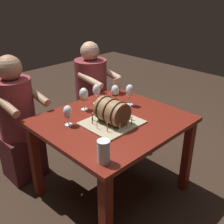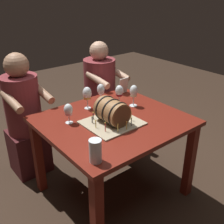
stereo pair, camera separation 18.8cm
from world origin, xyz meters
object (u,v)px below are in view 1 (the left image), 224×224
(wine_glass_rose, at_px, (68,112))
(person_seated_left, at_px, (19,125))
(barrel_cake, at_px, (112,113))
(dining_table, at_px, (112,131))
(wine_glass_amber, at_px, (84,95))
(wine_glass_red, at_px, (115,91))
(wine_glass_empty, at_px, (96,91))
(wine_glass_white, at_px, (130,91))
(beer_pint, at_px, (104,153))
(menu_card, at_px, (117,85))
(person_seated_right, at_px, (92,99))

(wine_glass_rose, distance_m, person_seated_left, 0.69)
(barrel_cake, distance_m, person_seated_left, 0.96)
(barrel_cake, height_order, wine_glass_rose, barrel_cake)
(dining_table, xyz_separation_m, wine_glass_amber, (-0.04, 0.30, 0.25))
(dining_table, height_order, wine_glass_red, wine_glass_red)
(wine_glass_red, xyz_separation_m, wine_glass_empty, (-0.11, 0.13, 0.00))
(dining_table, xyz_separation_m, barrel_cake, (-0.06, -0.05, 0.21))
(barrel_cake, relative_size, wine_glass_amber, 2.10)
(wine_glass_white, xyz_separation_m, wine_glass_empty, (-0.19, 0.23, -0.01))
(beer_pint, bearing_deg, wine_glass_red, 40.14)
(menu_card, bearing_deg, wine_glass_white, -116.21)
(wine_glass_white, distance_m, menu_card, 0.32)
(dining_table, relative_size, beer_pint, 7.27)
(barrel_cake, height_order, wine_glass_red, barrel_cake)
(wine_glass_amber, distance_m, menu_card, 0.49)
(wine_glass_amber, xyz_separation_m, wine_glass_rose, (-0.27, -0.14, -0.03))
(wine_glass_red, height_order, person_seated_left, person_seated_left)
(dining_table, xyz_separation_m, person_seated_right, (0.45, 0.78, -0.07))
(barrel_cake, relative_size, menu_card, 2.62)
(wine_glass_red, bearing_deg, dining_table, -139.88)
(wine_glass_red, distance_m, beer_pint, 0.89)
(barrel_cake, bearing_deg, wine_glass_amber, 87.88)
(barrel_cake, height_order, menu_card, barrel_cake)
(wine_glass_amber, height_order, person_seated_right, person_seated_right)
(wine_glass_amber, xyz_separation_m, wine_glass_empty, (0.16, 0.02, -0.01))
(wine_glass_white, distance_m, wine_glass_empty, 0.30)
(person_seated_left, bearing_deg, beer_pint, -90.29)
(barrel_cake, bearing_deg, dining_table, 43.63)
(wine_glass_red, bearing_deg, wine_glass_empty, 128.65)
(dining_table, bearing_deg, beer_pint, -139.85)
(barrel_cake, distance_m, person_seated_right, 1.01)
(dining_table, bearing_deg, wine_glass_empty, 69.86)
(wine_glass_empty, bearing_deg, wine_glass_rose, -160.43)
(wine_glass_red, xyz_separation_m, wine_glass_white, (0.08, -0.10, 0.01))
(barrel_cake, relative_size, person_seated_right, 0.35)
(wine_glass_rose, height_order, person_seated_left, person_seated_left)
(dining_table, distance_m, barrel_cake, 0.22)
(dining_table, distance_m, person_seated_left, 0.90)
(barrel_cake, bearing_deg, beer_pint, -140.38)
(wine_glass_white, distance_m, wine_glass_rose, 0.63)
(wine_glass_amber, height_order, person_seated_left, person_seated_left)
(wine_glass_red, xyz_separation_m, menu_card, (0.22, 0.19, -0.05))
(person_seated_left, bearing_deg, wine_glass_white, -42.48)
(dining_table, bearing_deg, menu_card, 40.72)
(barrel_cake, xyz_separation_m, person_seated_right, (0.50, 0.84, -0.27))
(menu_card, xyz_separation_m, person_seated_left, (-0.89, 0.40, -0.26))
(barrel_cake, bearing_deg, person_seated_right, 58.94)
(menu_card, bearing_deg, beer_pint, -141.01)
(wine_glass_rose, bearing_deg, dining_table, -28.15)
(beer_pint, relative_size, person_seated_right, 0.13)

